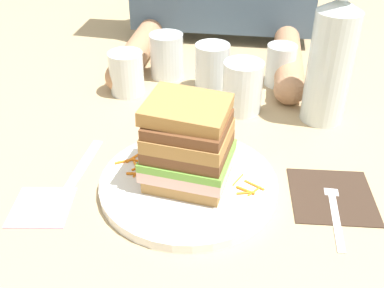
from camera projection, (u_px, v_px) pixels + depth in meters
The scene contains 26 objects.
ground_plane at pixel (181, 187), 0.67m from camera, with size 3.00×3.00×0.00m, color tan.
main_plate at pixel (189, 182), 0.67m from camera, with size 0.26×0.26×0.01m, color white.
sandwich at pixel (189, 143), 0.63m from camera, with size 0.13×0.12×0.13m.
carrot_shred_0 at pixel (139, 171), 0.67m from camera, with size 0.00×0.00×0.03m, color orange.
carrot_shred_1 at pixel (125, 161), 0.69m from camera, with size 0.00×0.00×0.03m, color orange.
carrot_shred_2 at pixel (137, 167), 0.68m from camera, with size 0.00×0.00×0.03m, color orange.
carrot_shred_3 at pixel (141, 166), 0.68m from camera, with size 0.00×0.00×0.03m, color orange.
carrot_shred_4 at pixel (138, 161), 0.69m from camera, with size 0.00×0.00×0.02m, color orange.
carrot_shred_5 at pixel (135, 173), 0.67m from camera, with size 0.00×0.00×0.03m, color orange.
carrot_shred_6 at pixel (133, 158), 0.70m from camera, with size 0.00×0.00×0.03m, color orange.
carrot_shred_7 at pixel (147, 166), 0.68m from camera, with size 0.00×0.00×0.03m, color orange.
carrot_shred_8 at pixel (245, 190), 0.64m from camera, with size 0.00×0.00×0.03m, color orange.
carrot_shred_9 at pixel (238, 180), 0.66m from camera, with size 0.00×0.00×0.03m, color orange.
carrot_shred_10 at pixel (254, 191), 0.63m from camera, with size 0.00×0.00×0.03m, color orange.
carrot_shred_11 at pixel (255, 183), 0.65m from camera, with size 0.00×0.00×0.03m, color orange.
carrot_shred_12 at pixel (245, 193), 0.63m from camera, with size 0.00×0.00×0.02m, color orange.
napkin_dark at pixel (332, 196), 0.65m from camera, with size 0.12×0.12×0.00m, color #38281E.
fork at pixel (334, 204), 0.63m from camera, with size 0.02×0.17×0.00m.
knife at pixel (74, 179), 0.68m from camera, with size 0.02×0.20×0.00m.
juice_glass at pixel (242, 90), 0.83m from camera, with size 0.07×0.07×0.10m.
water_bottle at pixel (331, 60), 0.77m from camera, with size 0.08×0.08×0.26m.
empty_tumbler_0 at pixel (212, 68), 0.90m from camera, with size 0.07×0.07×0.10m, color silver.
empty_tumbler_1 at pixel (127, 73), 0.90m from camera, with size 0.07×0.07×0.09m, color silver.
empty_tumbler_2 at pixel (280, 65), 0.93m from camera, with size 0.06×0.06×0.09m, color silver.
empty_tumbler_3 at pixel (167, 56), 0.96m from camera, with size 0.07×0.07×0.09m, color silver.
napkin_pink at pixel (42, 207), 0.63m from camera, with size 0.08×0.08×0.00m, color pink.
Camera 1 is at (0.10, -0.51, 0.43)m, focal length 42.07 mm.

